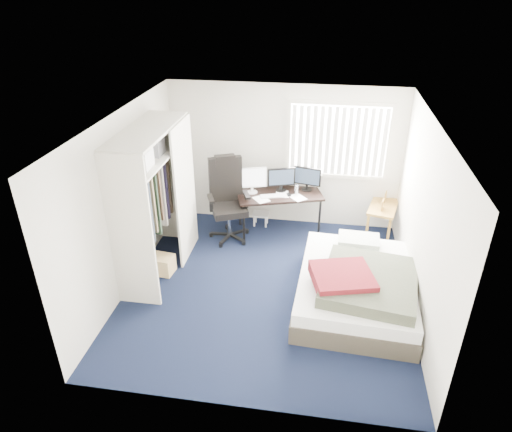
{
  "coord_description": "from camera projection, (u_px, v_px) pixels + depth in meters",
  "views": [
    {
      "loc": [
        0.68,
        -5.34,
        4.08
      ],
      "look_at": [
        -0.22,
        0.4,
        0.96
      ],
      "focal_mm": 32.0,
      "sensor_mm": 36.0,
      "label": 1
    }
  ],
  "objects": [
    {
      "name": "room_shell",
      "position": [
        268.0,
        194.0,
        5.96
      ],
      "size": [
        4.2,
        4.2,
        4.2
      ],
      "color": "silver",
      "rests_on": "ground"
    },
    {
      "name": "desk",
      "position": [
        279.0,
        191.0,
        7.85
      ],
      "size": [
        1.57,
        1.07,
        1.17
      ],
      "color": "black",
      "rests_on": "ground"
    },
    {
      "name": "office_chair",
      "position": [
        228.0,
        207.0,
        7.74
      ],
      "size": [
        0.88,
        0.88,
        1.43
      ],
      "color": "black",
      "rests_on": "ground"
    },
    {
      "name": "footstool",
      "position": [
        261.0,
        216.0,
        8.25
      ],
      "size": [
        0.29,
        0.23,
        0.24
      ],
      "color": "white",
      "rests_on": "ground"
    },
    {
      "name": "window_assembly",
      "position": [
        338.0,
        141.0,
        7.57
      ],
      "size": [
        1.72,
        0.09,
        1.32
      ],
      "color": "white",
      "rests_on": "ground"
    },
    {
      "name": "ground",
      "position": [
        267.0,
        288.0,
        6.67
      ],
      "size": [
        4.2,
        4.2,
        0.0
      ],
      "primitive_type": "plane",
      "color": "black",
      "rests_on": "ground"
    },
    {
      "name": "closet",
      "position": [
        154.0,
        189.0,
        6.49
      ],
      "size": [
        0.64,
        1.84,
        2.22
      ],
      "color": "beige",
      "rests_on": "ground"
    },
    {
      "name": "bed",
      "position": [
        357.0,
        286.0,
        6.24
      ],
      "size": [
        1.67,
        2.16,
        0.68
      ],
      "color": "#3A3329",
      "rests_on": "ground"
    },
    {
      "name": "nightstand",
      "position": [
        383.0,
        208.0,
        7.76
      ],
      "size": [
        0.62,
        0.94,
        0.77
      ],
      "color": "brown",
      "rests_on": "ground"
    },
    {
      "name": "pine_box",
      "position": [
        161.0,
        264.0,
        6.95
      ],
      "size": [
        0.41,
        0.32,
        0.28
      ],
      "primitive_type": "cube",
      "rotation": [
        0.0,
        0.0,
        -0.12
      ],
      "color": "tan",
      "rests_on": "ground"
    }
  ]
}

